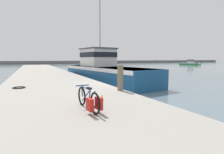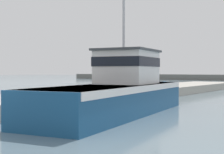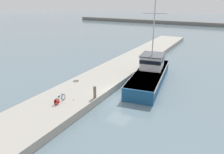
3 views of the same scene
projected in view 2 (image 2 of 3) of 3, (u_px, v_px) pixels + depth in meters
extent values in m
plane|color=slate|center=(4.00, 128.00, 13.58)|extent=(320.00, 320.00, 0.00)
cube|color=navy|center=(115.00, 100.00, 17.79)|extent=(5.21, 13.16, 1.57)
cone|color=navy|center=(160.00, 92.00, 24.60)|extent=(1.81, 2.50, 1.49)
cube|color=white|center=(115.00, 88.00, 17.78)|extent=(5.24, 12.92, 0.31)
cube|color=white|center=(127.00, 68.00, 19.20)|extent=(3.15, 3.66, 1.81)
cube|color=black|center=(127.00, 62.00, 19.20)|extent=(3.21, 3.74, 0.51)
cube|color=#3D4247|center=(127.00, 51.00, 19.19)|extent=(3.40, 3.96, 0.12)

